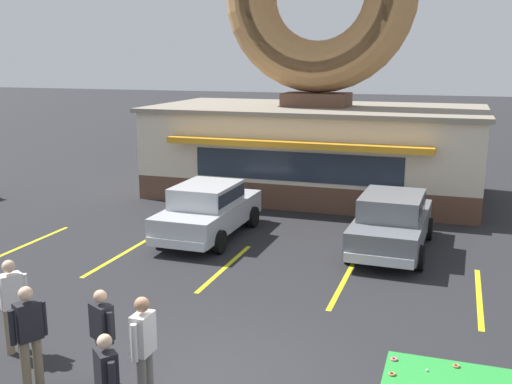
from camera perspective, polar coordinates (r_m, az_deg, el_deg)
name	(u,v)px	position (r m, az deg, el deg)	size (l,w,h in m)	color
ground_plane	(217,378)	(10.33, -3.73, -17.23)	(160.00, 160.00, 0.00)	#232326
donut_shop_building	(316,96)	(22.82, 5.78, 9.07)	(12.30, 6.75, 10.96)	brown
mini_donut_near_right	(394,359)	(11.02, 13.02, -15.24)	(0.13, 0.13, 0.04)	#D8667F
mini_donut_mid_right	(392,374)	(10.56, 12.84, -16.54)	(0.13, 0.13, 0.04)	#A5724C
mini_donut_far_right	(456,366)	(11.08, 18.53, -15.43)	(0.13, 0.13, 0.04)	#A5724C
golf_ball	(427,370)	(10.80, 15.97, -15.99)	(0.04, 0.04, 0.04)	white
car_silver	(208,208)	(17.48, -4.57, -1.52)	(2.00, 4.57, 1.60)	#B2B5BA
car_grey	(392,220)	(16.58, 12.80, -2.59)	(2.08, 4.61, 1.60)	slate
pedestrian_blue_sweater_man	(102,332)	(10.06, -14.42, -12.83)	(0.54, 0.38, 1.60)	#7F7056
pedestrian_hooded_kid	(107,382)	(8.73, -14.01, -17.17)	(0.48, 0.43, 1.56)	slate
pedestrian_clipboard_woman	(144,346)	(9.31, -10.65, -14.20)	(0.25, 0.60, 1.74)	slate
pedestrian_beanie_man	(29,333)	(10.22, -20.80, -12.41)	(0.39, 0.54, 1.72)	#7F7056
pedestrian_crossing_woman	(12,301)	(11.52, -22.23, -9.63)	(0.40, 0.53, 1.72)	#7F7056
trash_bin	(158,184)	(22.83, -9.28, 0.76)	(0.57, 0.57, 0.97)	#232833
parking_stripe_far_left	(28,244)	(18.15, -20.92, -4.66)	(0.12, 3.60, 0.01)	yellow
parking_stripe_left	(121,255)	(16.45, -12.75, -5.87)	(0.12, 3.60, 0.01)	yellow
parking_stripe_mid_left	(225,267)	(15.17, -2.93, -7.16)	(0.12, 3.60, 0.01)	yellow
parking_stripe_centre	(344,281)	(14.41, 8.37, -8.39)	(0.12, 3.60, 0.01)	yellow
parking_stripe_mid_right	(479,297)	(14.25, 20.48, -9.33)	(0.12, 3.60, 0.01)	yellow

